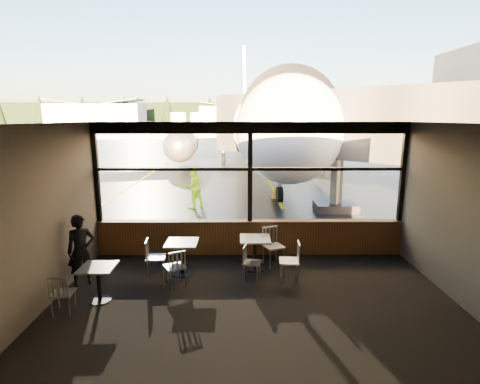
{
  "coord_description": "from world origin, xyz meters",
  "views": [
    {
      "loc": [
        -0.33,
        -9.52,
        3.6
      ],
      "look_at": [
        -0.25,
        1.0,
        1.5
      ],
      "focal_mm": 28.0,
      "sensor_mm": 36.0,
      "label": 1
    }
  ],
  "objects_px": {
    "chair_near_w": "(252,263)",
    "cone_nose": "(275,193)",
    "jet_bridge": "(335,144)",
    "cafe_table_mid": "(182,258)",
    "cafe_table_left": "(99,284)",
    "chair_left_s": "(63,293)",
    "passenger": "(81,251)",
    "ground_crew": "(193,187)",
    "chair_mid_s": "(175,267)",
    "cafe_table_near": "(255,254)",
    "airliner": "(256,87)",
    "chair_near_e": "(289,262)",
    "chair_mid_w": "(156,258)",
    "chair_near_n": "(273,247)",
    "cone_wing": "(163,163)"
  },
  "relations": [
    {
      "from": "chair_near_n",
      "to": "chair_mid_s",
      "type": "distance_m",
      "value": 2.51
    },
    {
      "from": "cafe_table_mid",
      "to": "cafe_table_left",
      "type": "height_order",
      "value": "cafe_table_mid"
    },
    {
      "from": "cafe_table_mid",
      "to": "cafe_table_left",
      "type": "distance_m",
      "value": 1.95
    },
    {
      "from": "ground_crew",
      "to": "chair_mid_s",
      "type": "bearing_deg",
      "value": 52.63
    },
    {
      "from": "cafe_table_near",
      "to": "chair_near_e",
      "type": "bearing_deg",
      "value": -42.42
    },
    {
      "from": "airliner",
      "to": "cafe_table_mid",
      "type": "height_order",
      "value": "airliner"
    },
    {
      "from": "passenger",
      "to": "cone_nose",
      "type": "xyz_separation_m",
      "value": [
        5.09,
        8.93,
        -0.53
      ]
    },
    {
      "from": "chair_left_s",
      "to": "ground_crew",
      "type": "xyz_separation_m",
      "value": [
        1.46,
        8.28,
        0.48
      ]
    },
    {
      "from": "cafe_table_near",
      "to": "chair_near_n",
      "type": "bearing_deg",
      "value": 28.13
    },
    {
      "from": "airliner",
      "to": "chair_left_s",
      "type": "bearing_deg",
      "value": -103.96
    },
    {
      "from": "jet_bridge",
      "to": "chair_near_e",
      "type": "height_order",
      "value": "jet_bridge"
    },
    {
      "from": "cafe_table_left",
      "to": "chair_mid_w",
      "type": "bearing_deg",
      "value": 53.73
    },
    {
      "from": "jet_bridge",
      "to": "passenger",
      "type": "bearing_deg",
      "value": -134.81
    },
    {
      "from": "jet_bridge",
      "to": "chair_near_w",
      "type": "bearing_deg",
      "value": -116.81
    },
    {
      "from": "chair_near_n",
      "to": "ground_crew",
      "type": "height_order",
      "value": "ground_crew"
    },
    {
      "from": "chair_near_e",
      "to": "chair_near_w",
      "type": "xyz_separation_m",
      "value": [
        -0.82,
        0.08,
        -0.06
      ]
    },
    {
      "from": "chair_near_n",
      "to": "chair_mid_s",
      "type": "xyz_separation_m",
      "value": [
        -2.24,
        -1.13,
        -0.05
      ]
    },
    {
      "from": "cafe_table_left",
      "to": "airliner",
      "type": "bearing_deg",
      "value": 79.26
    },
    {
      "from": "cafe_table_mid",
      "to": "ground_crew",
      "type": "bearing_deg",
      "value": 94.34
    },
    {
      "from": "airliner",
      "to": "jet_bridge",
      "type": "relative_size",
      "value": 3.25
    },
    {
      "from": "chair_near_e",
      "to": "chair_near_w",
      "type": "distance_m",
      "value": 0.83
    },
    {
      "from": "cafe_table_mid",
      "to": "cafe_table_left",
      "type": "xyz_separation_m",
      "value": [
        -1.47,
        -1.29,
        -0.03
      ]
    },
    {
      "from": "jet_bridge",
      "to": "chair_left_s",
      "type": "bearing_deg",
      "value": -129.91
    },
    {
      "from": "cafe_table_near",
      "to": "cafe_table_mid",
      "type": "distance_m",
      "value": 1.73
    },
    {
      "from": "airliner",
      "to": "chair_mid_s",
      "type": "relative_size",
      "value": 44.78
    },
    {
      "from": "chair_left_s",
      "to": "cone_nose",
      "type": "distance_m",
      "value": 11.3
    },
    {
      "from": "airliner",
      "to": "chair_near_w",
      "type": "bearing_deg",
      "value": -95.06
    },
    {
      "from": "cafe_table_left",
      "to": "chair_left_s",
      "type": "xyz_separation_m",
      "value": [
        -0.49,
        -0.47,
        0.03
      ]
    },
    {
      "from": "airliner",
      "to": "jet_bridge",
      "type": "xyz_separation_m",
      "value": [
        2.57,
        -13.53,
        -3.24
      ]
    },
    {
      "from": "cafe_table_left",
      "to": "passenger",
      "type": "bearing_deg",
      "value": 129.71
    },
    {
      "from": "jet_bridge",
      "to": "cafe_table_mid",
      "type": "bearing_deg",
      "value": -127.4
    },
    {
      "from": "chair_mid_w",
      "to": "chair_left_s",
      "type": "distance_m",
      "value": 2.16
    },
    {
      "from": "cafe_table_near",
      "to": "ground_crew",
      "type": "height_order",
      "value": "ground_crew"
    },
    {
      "from": "cafe_table_near",
      "to": "passenger",
      "type": "bearing_deg",
      "value": -167.82
    },
    {
      "from": "chair_near_n",
      "to": "passenger",
      "type": "bearing_deg",
      "value": -8.54
    },
    {
      "from": "jet_bridge",
      "to": "chair_mid_s",
      "type": "height_order",
      "value": "jet_bridge"
    },
    {
      "from": "chair_left_s",
      "to": "passenger",
      "type": "distance_m",
      "value": 1.29
    },
    {
      "from": "cafe_table_left",
      "to": "chair_mid_s",
      "type": "relative_size",
      "value": 0.86
    },
    {
      "from": "cafe_table_left",
      "to": "chair_near_n",
      "type": "xyz_separation_m",
      "value": [
        3.63,
        1.82,
        0.11
      ]
    },
    {
      "from": "chair_near_w",
      "to": "cafe_table_left",
      "type": "bearing_deg",
      "value": -58.63
    },
    {
      "from": "jet_bridge",
      "to": "cafe_table_left",
      "type": "height_order",
      "value": "jet_bridge"
    },
    {
      "from": "chair_mid_s",
      "to": "chair_mid_w",
      "type": "relative_size",
      "value": 0.96
    },
    {
      "from": "cone_wing",
      "to": "chair_near_w",
      "type": "bearing_deg",
      "value": -73.64
    },
    {
      "from": "jet_bridge",
      "to": "cafe_table_near",
      "type": "relative_size",
      "value": 14.8
    },
    {
      "from": "airliner",
      "to": "cone_wing",
      "type": "distance_m",
      "value": 8.87
    },
    {
      "from": "chair_near_w",
      "to": "cone_nose",
      "type": "bearing_deg",
      "value": -175.38
    },
    {
      "from": "passenger",
      "to": "cafe_table_near",
      "type": "bearing_deg",
      "value": -18.91
    },
    {
      "from": "chair_near_e",
      "to": "ground_crew",
      "type": "height_order",
      "value": "ground_crew"
    },
    {
      "from": "jet_bridge",
      "to": "cafe_table_mid",
      "type": "relative_size",
      "value": 14.67
    },
    {
      "from": "airliner",
      "to": "chair_near_w",
      "type": "height_order",
      "value": "airliner"
    }
  ]
}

